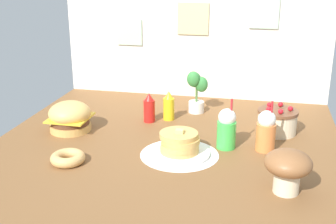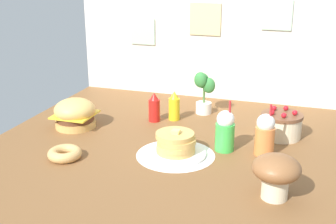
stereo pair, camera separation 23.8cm
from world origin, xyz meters
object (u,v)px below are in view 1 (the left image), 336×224
Objects in this scene: burger at (70,117)px; cream_soda_cup at (227,129)px; potted_plant at (196,90)px; mushroom_stool at (288,167)px; orange_float_cup at (266,131)px; ketchup_bottle at (149,108)px; layer_cake at (277,121)px; donut_pink_glaze at (68,158)px; mustard_bottle at (169,106)px; pancake_stack at (180,145)px.

burger is 0.88× the size of cream_soda_cup.
potted_plant reaches higher than mushroom_stool.
cream_soda_cup is 1.00× the size of orange_float_cup.
potted_plant is (0.27, 0.25, 0.07)m from ketchup_bottle.
burger is at bearing -169.36° from layer_cake.
orange_float_cup is at bearing -22.32° from ketchup_bottle.
burger is 0.50m from ketchup_bottle.
mushroom_stool is at bearing -54.83° from cream_soda_cup.
mushroom_stool is (0.57, -1.00, -0.03)m from potted_plant.
cream_soda_cup reaches higher than donut_pink_glaze.
mustard_bottle is at bearing -130.20° from potted_plant.
potted_plant reaches higher than donut_pink_glaze.
layer_cake is 0.83× the size of cream_soda_cup.
mushroom_stool is at bearing -28.12° from pancake_stack.
orange_float_cup is 0.46m from mushroom_stool.
potted_plant reaches higher than layer_cake.
cream_soda_cup is at bearing -42.95° from mustard_bottle.
pancake_stack is 1.70× the size of ketchup_bottle.
mustard_bottle is at bearing 137.05° from cream_soda_cup.
mustard_bottle is 0.72m from orange_float_cup.
layer_cake is 0.82× the size of potted_plant.
pancake_stack is at bearing -139.37° from layer_cake.
mustard_bottle reaches higher than donut_pink_glaze.
pancake_stack is 1.11× the size of potted_plant.
potted_plant is at bearing 91.82° from pancake_stack.
pancake_stack is 0.59m from donut_pink_glaze.
burger is at bearing 177.68° from orange_float_cup.
donut_pink_glaze is (-0.37, -0.75, -0.06)m from mustard_bottle.
orange_float_cup is 0.73m from potted_plant.
burger reaches higher than donut_pink_glaze.
potted_plant reaches higher than cream_soda_cup.
ketchup_bottle is (-0.29, 0.46, 0.03)m from pancake_stack.
donut_pink_glaze is (-1.06, -0.66, -0.05)m from layer_cake.
mustard_bottle reaches higher than burger.
mustard_bottle is at bearing 131.23° from mushroom_stool.
cream_soda_cup is at bearing 32.36° from pancake_stack.
layer_cake is (1.24, 0.23, -0.01)m from burger.
burger is 0.88× the size of orange_float_cup.
ketchup_bottle is at bearing 137.86° from mushroom_stool.
layer_cake is at bearing -26.76° from potted_plant.
pancake_stack is 1.13× the size of orange_float_cup.
potted_plant is (-0.26, 0.56, 0.04)m from cream_soda_cup.
ketchup_bottle is at bearing 178.37° from layer_cake.
ketchup_bottle is 0.73m from donut_pink_glaze.
cream_soda_cup is at bearing -133.69° from layer_cake.
burger is 1.33× the size of mustard_bottle.
orange_float_cup reaches higher than ketchup_bottle.
potted_plant is (-0.02, 0.71, 0.10)m from pancake_stack.
cream_soda_cup is at bearing -3.57° from burger.
layer_cake is at bearing 32.05° from donut_pink_glaze.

